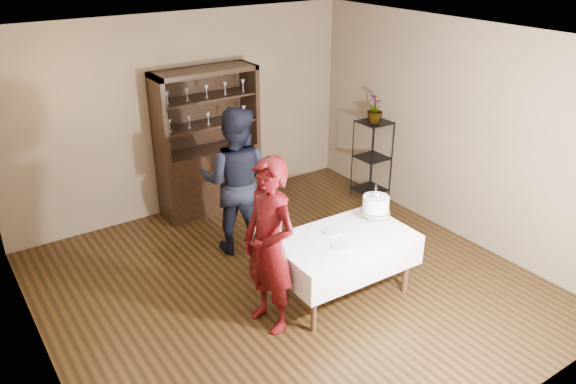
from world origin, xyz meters
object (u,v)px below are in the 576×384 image
cake_table (343,251)px  plant_etagere (372,157)px  woman (270,246)px  china_hutch (209,164)px  cake (376,205)px  potted_plant (375,109)px  man (236,181)px

cake_table → plant_etagere: bearing=41.4°
woman → china_hutch: bearing=157.3°
cake → potted_plant: bearing=48.9°
plant_etagere → man: 2.34m
cake → potted_plant: 2.09m
man → cake: bearing=165.5°
woman → man: (0.47, 1.48, 0.02)m
china_hutch → man: 1.27m
cake_table → man: 1.61m
woman → man: size_ratio=0.98×
woman → man: bearing=154.5°
plant_etagere → cake: 2.10m
china_hutch → man: bearing=-101.3°
china_hutch → cake: china_hutch is taller
plant_etagere → cake: plant_etagere is taller
china_hutch → woman: china_hutch is taller
man → woman: bearing=113.6°
china_hutch → plant_etagere: china_hutch is taller
cake → man: bearing=124.2°
cake_table → woman: size_ratio=0.82×
woman → potted_plant: bearing=112.5°
man → china_hutch: bearing=-60.0°
china_hutch → cake_table: china_hutch is taller
cake_table → woman: (-0.90, 0.03, 0.34)m
potted_plant → woman: bearing=-149.7°
plant_etagere → woman: (-2.80, -1.65, 0.24)m
plant_etagere → potted_plant: bearing=-138.2°
plant_etagere → cake: size_ratio=2.72×
woman → potted_plant: (2.76, 1.61, 0.49)m
cake_table → cake: cake is taller
china_hutch → plant_etagere: 2.33m
man → cake: size_ratio=4.13×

